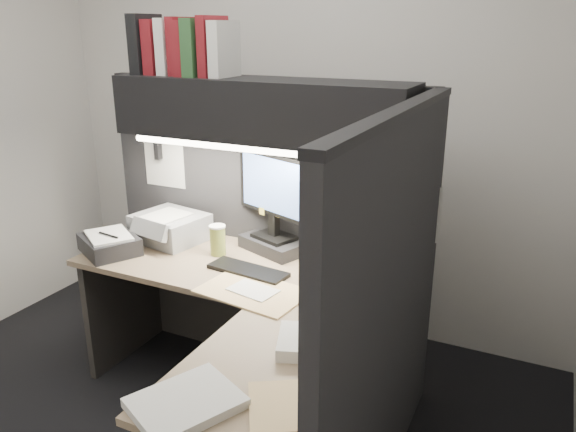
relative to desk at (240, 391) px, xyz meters
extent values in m
cube|color=silver|center=(-0.43, 1.50, 0.91)|extent=(3.50, 0.04, 2.70)
cube|color=black|center=(-0.40, 0.93, 0.36)|extent=(1.90, 0.06, 1.60)
cube|color=black|center=(0.55, 0.18, 0.36)|extent=(0.06, 1.50, 1.60)
cube|color=#896C57|center=(-0.33, 0.56, 0.27)|extent=(1.70, 0.68, 0.03)
cube|color=#896C57|center=(0.22, -0.20, 0.27)|extent=(0.60, 0.85, 0.03)
cube|color=#2F2C29|center=(-0.33, 0.86, -0.09)|extent=(1.61, 0.02, 0.70)
cube|color=#2F2C29|center=(-1.13, 0.56, -0.09)|extent=(0.04, 0.61, 0.70)
cube|color=black|center=(-0.30, 0.75, 1.06)|extent=(1.55, 0.34, 0.30)
cylinder|color=white|center=(-0.30, 0.61, 0.89)|extent=(1.32, 0.04, 0.04)
cube|color=black|center=(-0.26, 0.82, 0.32)|extent=(0.41, 0.33, 0.07)
cube|color=black|center=(-0.26, 0.82, 0.44)|extent=(0.06, 0.05, 0.12)
cube|color=black|center=(-0.26, 0.82, 0.66)|extent=(0.48, 0.21, 0.33)
cube|color=#6287D7|center=(-0.26, 0.80, 0.66)|extent=(0.43, 0.17, 0.29)
cube|color=black|center=(-0.24, 0.51, 0.30)|extent=(0.43, 0.18, 0.02)
cube|color=navy|center=(0.25, 0.47, 0.29)|extent=(0.23, 0.22, 0.00)
ellipsoid|color=black|center=(0.26, 0.48, 0.31)|extent=(0.08, 0.10, 0.03)
cube|color=#BDB392|center=(0.25, 0.62, 0.33)|extent=(0.25, 0.26, 0.08)
cylinder|color=#AFB247|center=(-0.50, 0.64, 0.36)|extent=(0.11, 0.11, 0.15)
cube|color=#939598|center=(-0.87, 0.71, 0.36)|extent=(0.42, 0.38, 0.15)
cube|color=black|center=(-1.05, 0.41, 0.33)|extent=(0.39, 0.37, 0.09)
cube|color=#DEBA7D|center=(-0.11, 0.33, 0.29)|extent=(0.52, 0.37, 0.01)
cube|color=white|center=(0.32, 0.01, 0.31)|extent=(0.33, 0.30, 0.05)
cube|color=white|center=(0.09, -0.49, 0.30)|extent=(0.38, 0.41, 0.03)
cube|color=#DEBA7D|center=(0.37, -0.36, 0.29)|extent=(0.31, 0.32, 0.01)
cube|color=black|center=(-0.98, 0.75, 1.36)|extent=(0.07, 0.22, 0.30)
cube|color=maroon|center=(-0.90, 0.77, 1.34)|extent=(0.07, 0.22, 0.28)
cube|color=white|center=(-0.82, 0.77, 1.35)|extent=(0.06, 0.22, 0.28)
cube|color=maroon|center=(-0.75, 0.77, 1.35)|extent=(0.05, 0.22, 0.29)
cube|color=maroon|center=(-0.69, 0.74, 1.34)|extent=(0.06, 0.22, 0.27)
cube|color=#29532B|center=(-0.63, 0.73, 1.35)|extent=(0.07, 0.22, 0.28)
cube|color=maroon|center=(-0.55, 0.75, 1.35)|extent=(0.05, 0.22, 0.29)
cube|color=white|center=(-0.49, 0.75, 1.34)|extent=(0.06, 0.22, 0.27)
cube|color=white|center=(0.27, 0.90, 0.61)|extent=(0.21, 0.00, 0.28)
cube|color=white|center=(0.49, 0.90, 0.59)|extent=(0.21, 0.00, 0.28)
cube|color=white|center=(-1.03, 0.90, 0.71)|extent=(0.28, 0.00, 0.34)
cube|color=black|center=(0.52, 0.05, 0.58)|extent=(0.00, 0.18, 0.22)
cube|color=white|center=(0.52, -0.30, 0.51)|extent=(0.00, 0.21, 0.28)
camera|label=1|loc=(1.05, -1.70, 1.45)|focal=35.00mm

